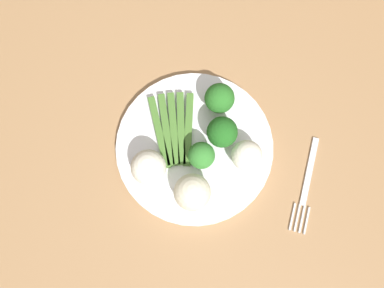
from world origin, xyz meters
name	(u,v)px	position (x,y,z in m)	size (l,w,h in m)	color
ground_plane	(197,188)	(0.00, 0.00, -0.01)	(6.00, 6.00, 0.02)	gray
dining_table	(202,140)	(0.00, 0.00, 0.63)	(1.12, 1.03, 0.73)	#9E754C
plate	(192,146)	(0.00, 0.04, 0.74)	(0.27, 0.27, 0.01)	white
asparagus_bundle	(174,130)	(0.04, 0.03, 0.75)	(0.11, 0.14, 0.01)	#47752D
broccoli_left	(222,132)	(-0.04, 0.02, 0.78)	(0.05, 0.05, 0.06)	#4C7F2B
broccoli_back_right	(219,98)	(-0.01, -0.04, 0.78)	(0.05, 0.05, 0.06)	#568E33
broccoli_outer_edge	(201,156)	(-0.02, 0.06, 0.78)	(0.04, 0.04, 0.05)	#609E3D
cauliflower_mid	(192,192)	(-0.02, 0.12, 0.77)	(0.06, 0.06, 0.06)	beige
cauliflower_back	(247,155)	(-0.09, 0.04, 0.77)	(0.05, 0.05, 0.05)	white
cauliflower_edge	(149,167)	(0.05, 0.11, 0.77)	(0.06, 0.06, 0.06)	white
fork	(306,185)	(-0.20, 0.04, 0.73)	(0.03, 0.17, 0.00)	silver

